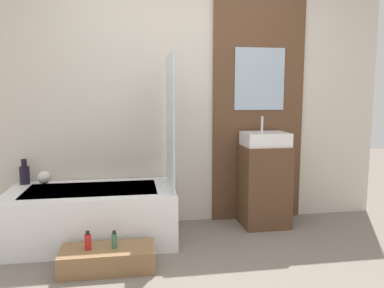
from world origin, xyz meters
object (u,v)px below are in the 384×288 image
at_px(sink, 265,139).
at_px(vase_tall_dark, 25,174).
at_px(bottle_soap_primary, 88,241).
at_px(bathtub, 93,215).
at_px(vase_round_light, 44,177).
at_px(wooden_step_bench, 108,259).
at_px(bottle_soap_secondary, 114,240).

bearing_deg(sink, vase_tall_dark, 176.79).
xyz_separation_m(vase_tall_dark, bottle_soap_primary, (0.67, -0.89, -0.35)).
bearing_deg(bathtub, vase_tall_dark, 155.39).
distance_m(vase_tall_dark, vase_round_light, 0.18).
bearing_deg(bathtub, bottle_soap_primary, -87.70).
relative_size(sink, bottle_soap_primary, 3.02).
relative_size(bathtub, vase_tall_dark, 6.15).
distance_m(wooden_step_bench, vase_tall_dark, 1.30).
bearing_deg(wooden_step_bench, vase_tall_dark, 132.15).
distance_m(bathtub, sink, 1.81).
height_order(bathtub, vase_round_light, vase_round_light).
relative_size(bathtub, bottle_soap_secondary, 10.99).
bearing_deg(vase_round_light, vase_tall_dark, 175.22).
distance_m(wooden_step_bench, bottle_soap_primary, 0.21).
xyz_separation_m(sink, vase_round_light, (-2.15, 0.12, -0.34)).
bearing_deg(bottle_soap_secondary, sink, 27.48).
bearing_deg(bathtub, sink, 5.54).
distance_m(sink, bottle_soap_secondary, 1.78).
bearing_deg(bottle_soap_primary, vase_tall_dark, 126.72).
distance_m(bathtub, wooden_step_bench, 0.64).
height_order(bathtub, wooden_step_bench, bathtub).
relative_size(sink, vase_round_light, 3.59).
bearing_deg(vase_round_light, bottle_soap_primary, -60.87).
height_order(bathtub, bottle_soap_primary, bathtub).
xyz_separation_m(vase_round_light, bottle_soap_secondary, (0.68, -0.88, -0.32)).
height_order(wooden_step_bench, bottle_soap_primary, bottle_soap_primary).
relative_size(vase_round_light, bottle_soap_secondary, 0.90).
bearing_deg(bottle_soap_primary, vase_round_light, 119.13).
bearing_deg(bathtub, vase_round_light, 149.03).
xyz_separation_m(sink, vase_tall_dark, (-2.33, 0.13, -0.30)).
bearing_deg(bottle_soap_secondary, vase_tall_dark, 133.98).
bearing_deg(wooden_step_bench, bottle_soap_primary, 180.00).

